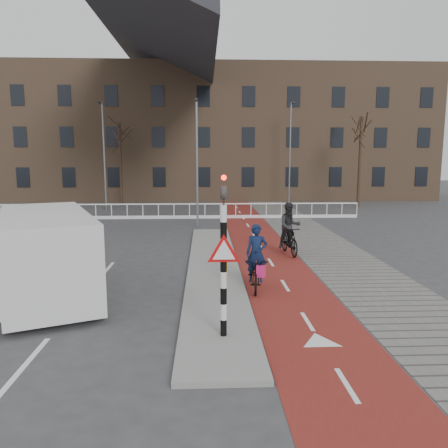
{
  "coord_description": "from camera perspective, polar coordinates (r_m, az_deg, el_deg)",
  "views": [
    {
      "loc": [
        -0.99,
        -11.08,
        4.02
      ],
      "look_at": [
        -0.28,
        5.0,
        1.5
      ],
      "focal_mm": 35.0,
      "sensor_mm": 36.0,
      "label": 1
    }
  ],
  "objects": [
    {
      "name": "bike_lane",
      "position": [
        21.6,
        4.15,
        -1.84
      ],
      "size": [
        2.5,
        60.0,
        0.01
      ],
      "primitive_type": "cube",
      "color": "maroon",
      "rests_on": "ground"
    },
    {
      "name": "sidewalk",
      "position": [
        22.1,
        11.39,
        -1.75
      ],
      "size": [
        3.0,
        60.0,
        0.01
      ],
      "primitive_type": "cube",
      "color": "slate",
      "rests_on": "ground"
    },
    {
      "name": "streetlight_near",
      "position": [
        24.83,
        -3.54,
        7.8
      ],
      "size": [
        0.12,
        0.12,
        7.1
      ],
      "primitive_type": "cylinder",
      "color": "slate",
      "rests_on": "ground"
    },
    {
      "name": "streetlight_left",
      "position": [
        33.47,
        -15.37,
        8.42
      ],
      "size": [
        0.12,
        0.12,
        7.85
      ],
      "primitive_type": "cylinder",
      "color": "slate",
      "rests_on": "ground"
    },
    {
      "name": "van",
      "position": [
        13.36,
        -22.15,
        -3.59
      ],
      "size": [
        4.27,
        6.1,
        2.44
      ],
      "rotation": [
        0.0,
        0.0,
        0.4
      ],
      "color": "silver",
      "rests_on": "ground"
    },
    {
      "name": "tree_right",
      "position": [
        35.74,
        17.32,
        7.68
      ],
      "size": [
        0.24,
        0.24,
        7.02
      ],
      "primitive_type": "cylinder",
      "color": "black",
      "rests_on": "ground"
    },
    {
      "name": "traffic_signal",
      "position": [
        9.29,
        -0.05,
        -3.72
      ],
      "size": [
        0.8,
        0.8,
        3.68
      ],
      "color": "black",
      "rests_on": "curb_island"
    },
    {
      "name": "cyclist_near",
      "position": [
        13.27,
        4.26,
        -5.72
      ],
      "size": [
        0.89,
        1.98,
        1.99
      ],
      "rotation": [
        0.0,
        0.0,
        -0.12
      ],
      "color": "black",
      "rests_on": "bike_lane"
    },
    {
      "name": "cyclist_far",
      "position": [
        18.01,
        8.54,
        -1.21
      ],
      "size": [
        1.0,
        2.06,
        2.13
      ],
      "rotation": [
        0.0,
        0.0,
        0.13
      ],
      "color": "black",
      "rests_on": "bike_lane"
    },
    {
      "name": "bollard",
      "position": [
        13.88,
        0.2,
        -5.93
      ],
      "size": [
        0.12,
        0.12,
        0.7
      ],
      "primitive_type": "cylinder",
      "color": "orange",
      "rests_on": "curb_island"
    },
    {
      "name": "tree_mid",
      "position": [
        37.25,
        -13.35,
        7.63
      ],
      "size": [
        0.23,
        0.23,
        6.7
      ],
      "primitive_type": "cylinder",
      "color": "black",
      "rests_on": "ground"
    },
    {
      "name": "townhouse_row",
      "position": [
        43.3,
        -5.31,
        13.89
      ],
      "size": [
        46.0,
        10.0,
        15.9
      ],
      "color": "#7F6047",
      "rests_on": "ground"
    },
    {
      "name": "curb_island",
      "position": [
        15.6,
        -1.37,
        -5.81
      ],
      "size": [
        1.8,
        16.0,
        0.12
      ],
      "primitive_type": "cube",
      "color": "gray",
      "rests_on": "ground"
    },
    {
      "name": "ground",
      "position": [
        11.83,
        2.48,
        -10.98
      ],
      "size": [
        120.0,
        120.0,
        0.0
      ],
      "primitive_type": "plane",
      "color": "#38383A",
      "rests_on": "ground"
    },
    {
      "name": "streetlight_right",
      "position": [
        36.58,
        8.61,
        8.97
      ],
      "size": [
        0.12,
        0.12,
        8.27
      ],
      "primitive_type": "cylinder",
      "color": "slate",
      "rests_on": "ground"
    },
    {
      "name": "railing",
      "position": [
        28.61,
        -10.55,
        1.29
      ],
      "size": [
        28.0,
        0.1,
        0.99
      ],
      "color": "silver",
      "rests_on": "ground"
    }
  ]
}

